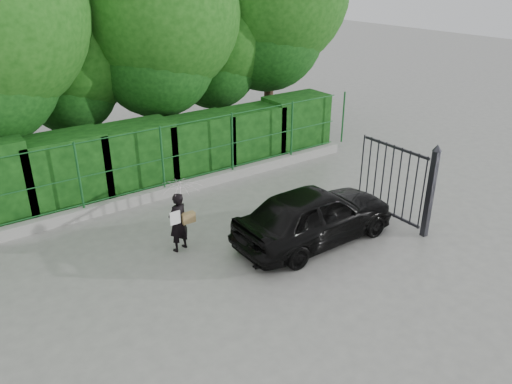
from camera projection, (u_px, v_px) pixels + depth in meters
ground at (241, 274)px, 10.73m from camera, size 80.00×80.00×0.00m
kerb at (152, 195)px, 14.02m from camera, size 14.00×0.25×0.30m
fence at (156, 159)px, 13.70m from camera, size 14.13×0.06×1.80m
hedge at (130, 158)px, 14.32m from camera, size 14.20×1.20×2.21m
trees at (129, 16)px, 15.16m from camera, size 17.10×6.15×8.08m
gate at (414, 185)px, 12.11m from camera, size 0.22×2.33×2.36m
woman at (181, 204)px, 11.27m from camera, size 0.96×0.98×1.69m
car at (315, 215)px, 11.74m from camera, size 4.10×1.67×1.39m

